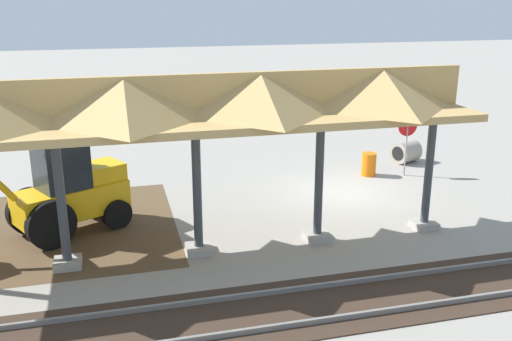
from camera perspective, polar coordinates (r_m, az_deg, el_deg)
name	(u,v)px	position (r m, az deg, el deg)	size (l,w,h in m)	color
ground_plane	(342,193)	(20.64, 8.61, -2.23)	(120.00, 120.00, 0.00)	gray
dirt_work_zone	(16,233)	(18.49, -22.89, -5.80)	(9.38, 7.00, 0.01)	brown
platform_canopy	(194,103)	(14.66, -6.19, 6.73)	(15.01, 3.20, 4.90)	#9E998E
rail_tracks	(456,285)	(14.95, 19.34, -10.80)	(60.00, 2.58, 0.15)	slate
stop_sign	(407,133)	(22.68, 14.88, 3.61)	(0.76, 0.07, 2.35)	gray
backhoe	(66,193)	(17.56, -18.49, -2.12)	(5.21, 3.52, 2.82)	#EAB214
concrete_pipe	(406,152)	(24.80, 14.74, 1.83)	(1.30, 1.24, 0.92)	#9E9384
traffic_barrel	(369,164)	(22.68, 11.21, 0.62)	(0.56, 0.56, 0.90)	orange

